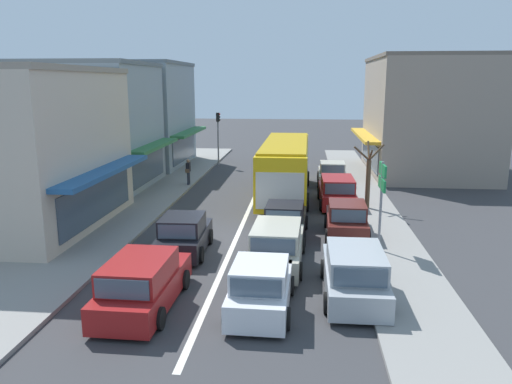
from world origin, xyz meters
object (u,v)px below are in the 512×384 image
object	(u,v)px
parked_wagon_kerb_front	(354,274)
traffic_light_downstreet	(218,130)
hatchback_queue_gap_filler	(184,236)
parked_wagon_kerb_third	(337,192)
parked_hatchback_kerb_second	(346,221)
street_tree_right	(368,178)
sedan_queue_far_back	(285,222)
directional_road_sign	(382,185)
parked_sedan_kerb_rear	(332,174)
city_bus	(285,165)
wagon_adjacent_lane_trail	(277,246)
hatchback_adjacent_lane_lead	(261,288)
pedestrian_with_handbag_near	(188,170)
wagon_behind_bus_mid	(143,284)

from	to	relation	value
parked_wagon_kerb_front	traffic_light_downstreet	world-z (taller)	traffic_light_downstreet
hatchback_queue_gap_filler	parked_wagon_kerb_third	xyz separation A→B (m)	(6.37, 8.30, 0.04)
parked_hatchback_kerb_second	street_tree_right	world-z (taller)	street_tree_right
sedan_queue_far_back	parked_wagon_kerb_third	distance (m)	6.38
parked_hatchback_kerb_second	directional_road_sign	xyz separation A→B (m)	(1.09, -2.03, 1.99)
directional_road_sign	street_tree_right	world-z (taller)	directional_road_sign
hatchback_queue_gap_filler	parked_wagon_kerb_third	bearing A→B (deg)	52.51
parked_sedan_kerb_rear	directional_road_sign	size ratio (longest dim) A/B	1.18
city_bus	wagon_adjacent_lane_trail	world-z (taller)	city_bus
hatchback_queue_gap_filler	traffic_light_downstreet	xyz separation A→B (m)	(-2.12, 20.32, 2.15)
wagon_adjacent_lane_trail	hatchback_adjacent_lane_lead	xyz separation A→B (m)	(-0.26, -3.72, -0.04)
wagon_adjacent_lane_trail	street_tree_right	size ratio (longest dim) A/B	1.29
hatchback_adjacent_lane_lead	directional_road_sign	world-z (taller)	directional_road_sign
sedan_queue_far_back	parked_wagon_kerb_front	xyz separation A→B (m)	(2.38, -5.88, 0.08)
sedan_queue_far_back	parked_hatchback_kerb_second	size ratio (longest dim) A/B	1.14
wagon_adjacent_lane_trail	street_tree_right	bearing A→B (deg)	63.49
wagon_adjacent_lane_trail	street_tree_right	world-z (taller)	street_tree_right
parked_hatchback_kerb_second	traffic_light_downstreet	distance (m)	19.64
sedan_queue_far_back	parked_wagon_kerb_third	bearing A→B (deg)	66.25
parked_hatchback_kerb_second	parked_sedan_kerb_rear	world-z (taller)	parked_hatchback_kerb_second
city_bus	parked_sedan_kerb_rear	bearing A→B (deg)	54.77
street_tree_right	pedestrian_with_handbag_near	world-z (taller)	street_tree_right
parked_wagon_kerb_third	street_tree_right	bearing A→B (deg)	-29.52
hatchback_queue_gap_filler	parked_hatchback_kerb_second	world-z (taller)	same
parked_hatchback_kerb_second	street_tree_right	distance (m)	4.99
parked_hatchback_kerb_second	traffic_light_downstreet	size ratio (longest dim) A/B	0.89
city_bus	sedan_queue_far_back	world-z (taller)	city_bus
hatchback_queue_gap_filler	pedestrian_with_handbag_near	world-z (taller)	pedestrian_with_handbag_near
city_bus	hatchback_queue_gap_filler	distance (m)	10.59
parked_hatchback_kerb_second	pedestrian_with_handbag_near	world-z (taller)	pedestrian_with_handbag_near
parked_sedan_kerb_rear	hatchback_adjacent_lane_lead	bearing A→B (deg)	-99.13
directional_road_sign	parked_wagon_kerb_front	bearing A→B (deg)	-107.88
parked_wagon_kerb_third	traffic_light_downstreet	bearing A→B (deg)	125.24
hatchback_adjacent_lane_lead	sedan_queue_far_back	bearing A→B (deg)	86.78
wagon_adjacent_lane_trail	hatchback_queue_gap_filler	world-z (taller)	wagon_adjacent_lane_trail
street_tree_right	pedestrian_with_handbag_near	size ratio (longest dim) A/B	2.16
directional_road_sign	pedestrian_with_handbag_near	distance (m)	15.53
sedan_queue_far_back	pedestrian_with_handbag_near	xyz separation A→B (m)	(-6.48, 9.87, 0.40)
city_bus	pedestrian_with_handbag_near	distance (m)	6.71
city_bus	wagon_behind_bus_mid	bearing A→B (deg)	-103.69
wagon_behind_bus_mid	street_tree_right	world-z (taller)	street_tree_right
wagon_behind_bus_mid	parked_wagon_kerb_third	xyz separation A→B (m)	(6.43, 13.11, 0.00)
parked_sedan_kerb_rear	street_tree_right	size ratio (longest dim) A/B	1.20
parked_hatchback_kerb_second	parked_wagon_kerb_front	bearing A→B (deg)	-92.35
parked_wagon_kerb_front	hatchback_queue_gap_filler	bearing A→B (deg)	151.02
directional_road_sign	wagon_adjacent_lane_trail	bearing A→B (deg)	-155.83
sedan_queue_far_back	traffic_light_downstreet	distance (m)	18.94
pedestrian_with_handbag_near	sedan_queue_far_back	bearing A→B (deg)	-56.70
sedan_queue_far_back	hatchback_adjacent_lane_lead	bearing A→B (deg)	-93.22
wagon_adjacent_lane_trail	hatchback_queue_gap_filler	bearing A→B (deg)	164.71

